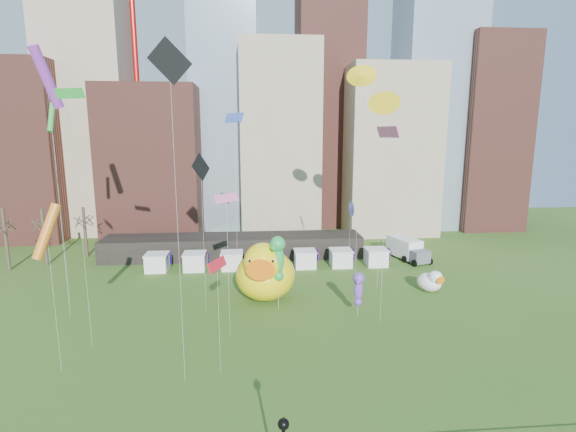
{
  "coord_description": "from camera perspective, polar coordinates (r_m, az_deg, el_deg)",
  "views": [
    {
      "loc": [
        -1.16,
        -21.07,
        18.13
      ],
      "look_at": [
        1.54,
        11.04,
        12.0
      ],
      "focal_mm": 27.0,
      "sensor_mm": 36.0,
      "label": 1
    }
  ],
  "objects": [
    {
      "name": "pavilion",
      "position": [
        65.26,
        -7.17,
        -3.99
      ],
      "size": [
        38.0,
        6.0,
        3.2
      ],
      "primitive_type": "cube",
      "color": "black",
      "rests_on": "ground"
    },
    {
      "name": "kite_3",
      "position": [
        38.87,
        -26.83,
        13.87
      ],
      "size": [
        2.52,
        1.19,
        21.62
      ],
      "color": "silver",
      "rests_on": "ground"
    },
    {
      "name": "kite_0",
      "position": [
        32.53,
        -9.32,
        -6.4
      ],
      "size": [
        1.3,
        2.4,
        9.03
      ],
      "color": "silver",
      "rests_on": "ground"
    },
    {
      "name": "kite_7",
      "position": [
        46.77,
        -29.21,
        15.62
      ],
      "size": [
        1.96,
        3.36,
        25.91
      ],
      "color": "silver",
      "rests_on": "ground"
    },
    {
      "name": "kite_10",
      "position": [
        43.35,
        -11.39,
        6.01
      ],
      "size": [
        1.5,
        2.43,
        16.34
      ],
      "color": "silver",
      "rests_on": "ground"
    },
    {
      "name": "big_duck",
      "position": [
        47.9,
        -3.04,
        -7.4
      ],
      "size": [
        7.62,
        9.51,
        6.97
      ],
      "rotation": [
        0.0,
        0.0,
        -0.14
      ],
      "color": "yellow",
      "rests_on": "ground"
    },
    {
      "name": "vendor_tents",
      "position": [
        59.6,
        -2.53,
        -5.84
      ],
      "size": [
        33.24,
        2.8,
        2.4
      ],
      "color": "white",
      "rests_on": "ground"
    },
    {
      "name": "kite_9",
      "position": [
        37.56,
        -8.12,
        2.2
      ],
      "size": [
        2.12,
        1.93,
        13.08
      ],
      "color": "silver",
      "rests_on": "ground"
    },
    {
      "name": "small_duck",
      "position": [
        53.59,
        18.27,
        -8.15
      ],
      "size": [
        3.41,
        3.87,
        2.71
      ],
      "rotation": [
        0.0,
        0.0,
        0.33
      ],
      "color": "white",
      "rests_on": "ground"
    },
    {
      "name": "box_truck",
      "position": [
        65.93,
        15.37,
        -4.17
      ],
      "size": [
        4.63,
        7.64,
        3.06
      ],
      "rotation": [
        0.0,
        0.0,
        0.3
      ],
      "color": "white",
      "rests_on": "ground"
    },
    {
      "name": "kite_11",
      "position": [
        51.31,
        -28.71,
        11.26
      ],
      "size": [
        0.55,
        1.82,
        21.32
      ],
      "color": "silver",
      "rests_on": "ground"
    },
    {
      "name": "seahorse_purple",
      "position": [
        44.33,
        9.29,
        -9.15
      ],
      "size": [
        1.46,
        1.66,
        4.58
      ],
      "rotation": [
        0.0,
        0.0,
        -0.29
      ],
      "color": "silver",
      "rests_on": "ground"
    },
    {
      "name": "kite_13",
      "position": [
        57.27,
        8.23,
        0.93
      ],
      "size": [
        0.28,
        1.98,
        9.44
      ],
      "color": "silver",
      "rests_on": "ground"
    },
    {
      "name": "kite_2",
      "position": [
        30.6,
        -15.3,
        18.26
      ],
      "size": [
        3.01,
        0.69,
        24.31
      ],
      "color": "silver",
      "rests_on": "ground"
    },
    {
      "name": "kite_12",
      "position": [
        46.58,
        9.63,
        17.68
      ],
      "size": [
        1.99,
        1.23,
        24.97
      ],
      "color": "silver",
      "rests_on": "ground"
    },
    {
      "name": "kite_6",
      "position": [
        36.16,
        -29.19,
        -1.8
      ],
      "size": [
        2.12,
        2.27,
        13.17
      ],
      "color": "silver",
      "rests_on": "ground"
    },
    {
      "name": "seahorse_green",
      "position": [
        44.48,
        -1.29,
        -5.15
      ],
      "size": [
        2.1,
        2.34,
        7.9
      ],
      "rotation": [
        0.0,
        0.0,
        -0.42
      ],
      "color": "silver",
      "rests_on": "ground"
    },
    {
      "name": "kite_5",
      "position": [
        48.7,
        -7.09,
        12.6
      ],
      "size": [
        2.25,
        2.99,
        20.37
      ],
      "color": "silver",
      "rests_on": "ground"
    },
    {
      "name": "kite_4",
      "position": [
        50.39,
        12.59,
        14.28
      ],
      "size": [
        2.21,
        1.67,
        22.7
      ],
      "color": "silver",
      "rests_on": "ground"
    },
    {
      "name": "kite_1",
      "position": [
        40.77,
        13.03,
        10.6
      ],
      "size": [
        1.24,
        3.41,
        18.82
      ],
      "color": "silver",
      "rests_on": "ground"
    },
    {
      "name": "skyline",
      "position": [
        82.27,
        -2.5,
        13.07
      ],
      "size": [
        101.0,
        23.0,
        68.0
      ],
      "color": "brown",
      "rests_on": "ground"
    },
    {
      "name": "bare_trees",
      "position": [
        69.55,
        -29.36,
        -2.35
      ],
      "size": [
        8.44,
        6.44,
        8.5
      ],
      "color": "#382B21",
      "rests_on": "ground"
    }
  ]
}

